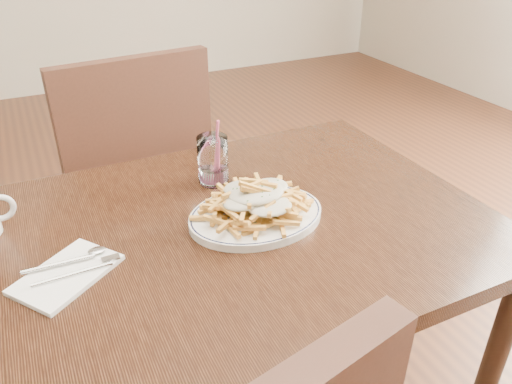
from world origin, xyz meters
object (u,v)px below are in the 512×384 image
chair_far (134,179)px  water_glass (213,163)px  table (216,256)px  loaded_fries (256,197)px  fries_plate (256,215)px

chair_far → water_glass: size_ratio=6.04×
table → water_glass: size_ratio=7.30×
chair_far → loaded_fries: 0.71m
fries_plate → water_glass: 0.21m
fries_plate → chair_far: bearing=101.5°
chair_far → fries_plate: (0.13, -0.66, 0.20)m
chair_far → fries_plate: 0.70m
fries_plate → water_glass: water_glass is taller
table → water_glass: water_glass is taller
loaded_fries → chair_far: bearing=101.5°
fries_plate → water_glass: (-0.02, 0.20, 0.04)m
fries_plate → water_glass: bearing=95.4°
fries_plate → loaded_fries: bearing=-172.9°
chair_far → water_glass: chair_far is taller
chair_far → loaded_fries: bearing=-78.5°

